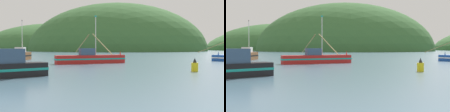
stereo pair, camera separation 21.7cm
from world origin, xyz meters
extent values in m
ellipsoid|color=#386633|center=(-98.73, 197.73, 0.00)|extent=(120.34, 96.27, 42.71)
ellipsoid|color=#386633|center=(-35.95, 160.04, 0.00)|extent=(111.77, 89.42, 59.33)
cube|color=red|center=(-4.55, 29.89, 0.64)|extent=(9.49, 8.24, 1.29)
cube|color=teal|center=(-4.55, 29.89, 0.71)|extent=(9.58, 8.32, 0.23)
cone|color=red|center=(-0.68, 33.08, 1.64)|extent=(0.28, 0.28, 0.70)
cube|color=#334C6B|center=(-5.03, 29.49, 1.82)|extent=(2.62, 2.50, 1.06)
cylinder|color=silver|center=(-3.93, 30.40, 4.24)|extent=(0.12, 0.12, 5.90)
cube|color=teal|center=(-3.93, 30.40, 7.31)|extent=(0.30, 0.25, 0.20)
cylinder|color=#997F4C|center=(-7.41, 33.36, 3.05)|extent=(4.77, 5.75, 3.04)
cylinder|color=#997F4C|center=(-1.69, 26.42, 3.05)|extent=(4.77, 5.75, 3.04)
cone|color=#19479E|center=(15.02, 42.35, 1.47)|extent=(0.28, 0.28, 0.70)
cylinder|color=#997F4C|center=(14.05, 47.83, 2.43)|extent=(4.76, 3.48, 2.13)
cube|color=brown|center=(-21.46, 36.84, 0.75)|extent=(3.64, 6.54, 1.50)
cube|color=black|center=(-21.46, 36.84, 0.82)|extent=(3.68, 6.61, 0.27)
cone|color=brown|center=(-22.21, 39.59, 1.85)|extent=(0.25, 0.25, 0.70)
cube|color=silver|center=(-21.32, 36.33, 2.01)|extent=(2.03, 2.00, 1.02)
cylinder|color=silver|center=(-21.61, 37.40, 4.54)|extent=(0.12, 0.12, 6.08)
cube|color=black|center=(-21.61, 37.40, 7.70)|extent=(0.12, 0.36, 0.20)
cube|color=#334C6B|center=(-4.42, 9.51, 1.81)|extent=(2.67, 2.81, 1.22)
cylinder|color=yellow|center=(10.69, 19.50, 0.46)|extent=(0.69, 0.69, 0.92)
cone|color=black|center=(10.69, 19.50, 1.17)|extent=(0.41, 0.41, 0.50)
camera|label=1|loc=(10.27, -10.64, 2.58)|focal=44.84mm
camera|label=2|loc=(10.48, -10.58, 2.58)|focal=44.84mm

